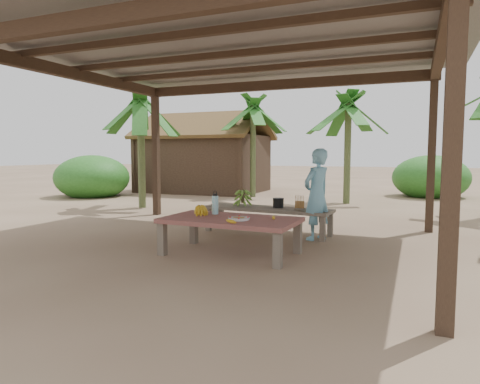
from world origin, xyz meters
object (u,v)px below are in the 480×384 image
at_px(water_flask, 215,204).
at_px(work_table, 231,223).
at_px(woman, 317,194).
at_px(plate, 239,219).
at_px(cooking_pot, 278,203).
at_px(bench, 267,211).
at_px(ripe_banana_bunch, 199,209).

bearing_deg(water_flask, work_table, -35.59).
relative_size(water_flask, woman, 0.23).
xyz_separation_m(plate, woman, (0.68, 1.57, 0.21)).
bearing_deg(cooking_pot, plate, -89.19).
bearing_deg(plate, bench, 96.50).
xyz_separation_m(bench, woman, (0.88, -0.18, 0.33)).
bearing_deg(ripe_banana_bunch, bench, 71.83).
bearing_deg(bench, woman, -7.19).
bearing_deg(bench, plate, -79.35).
bearing_deg(plate, ripe_banana_bunch, 163.69).
bearing_deg(work_table, water_flask, 146.06).
xyz_separation_m(work_table, ripe_banana_bunch, (-0.53, 0.08, 0.14)).
height_order(ripe_banana_bunch, water_flask, water_flask).
xyz_separation_m(water_flask, woman, (1.21, 1.19, 0.08)).
xyz_separation_m(work_table, cooking_pot, (0.15, 1.69, 0.09)).
distance_m(bench, cooking_pot, 0.23).
xyz_separation_m(water_flask, cooking_pot, (0.50, 1.44, -0.12)).
bearing_deg(ripe_banana_bunch, cooking_pot, 67.14).
distance_m(work_table, water_flask, 0.48).
bearing_deg(woman, plate, 4.19).
bearing_deg(woman, work_table, -2.98).
bearing_deg(ripe_banana_bunch, water_flask, 43.89).
height_order(plate, woman, woman).
height_order(bench, cooking_pot, cooking_pot).
relative_size(bench, plate, 7.91).
bearing_deg(water_flask, woman, 44.49).
distance_m(plate, woman, 1.72).
bearing_deg(work_table, ripe_banana_bunch, 172.81).
relative_size(bench, water_flask, 6.60).
height_order(plate, cooking_pot, cooking_pot).
relative_size(work_table, ripe_banana_bunch, 7.02).
xyz_separation_m(bench, cooking_pot, (0.17, 0.07, 0.13)).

